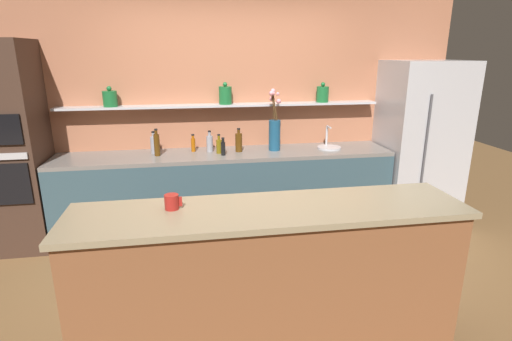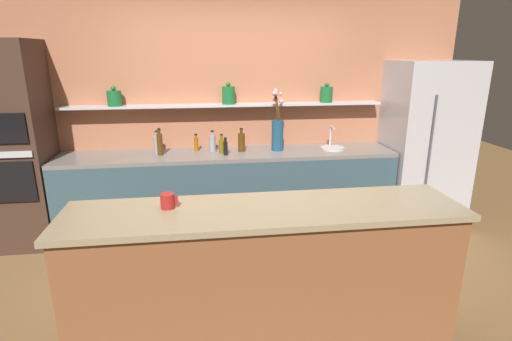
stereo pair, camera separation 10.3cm
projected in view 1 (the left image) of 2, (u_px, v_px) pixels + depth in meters
ground_plane at (254, 289)px, 3.46m from camera, size 12.00×12.00×0.00m
back_wall_unit at (231, 113)px, 4.60m from camera, size 5.20×0.28×2.60m
back_counter_unit at (227, 192)px, 4.48m from camera, size 3.64×0.62×0.92m
island_counter at (269, 278)px, 2.70m from camera, size 2.57×0.61×1.02m
refrigerator at (419, 144)px, 4.67m from camera, size 0.86×0.73×1.89m
oven_tower at (8, 149)px, 3.96m from camera, size 0.66×0.64×2.10m
flower_vase at (274, 130)px, 4.40m from camera, size 0.14×0.17×0.68m
sink_fixture at (329, 146)px, 4.54m from camera, size 0.27×0.27×0.25m
bottle_sauce_0 at (223, 148)px, 4.22m from camera, size 0.05×0.05×0.19m
bottle_sauce_1 at (193, 144)px, 4.38m from camera, size 0.05×0.05×0.19m
bottle_oil_2 at (219, 146)px, 4.30m from camera, size 0.06×0.06×0.21m
bottle_spirit_3 at (157, 144)px, 4.19m from camera, size 0.06×0.06×0.29m
bottle_spirit_4 at (210, 143)px, 4.37m from camera, size 0.07×0.07×0.23m
bottle_spirit_5 at (239, 142)px, 4.37m from camera, size 0.08×0.08×0.26m
bottle_spirit_6 at (154, 144)px, 4.30m from camera, size 0.07×0.07×0.24m
coffee_mug at (172, 202)px, 2.52m from camera, size 0.11×0.09×0.10m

